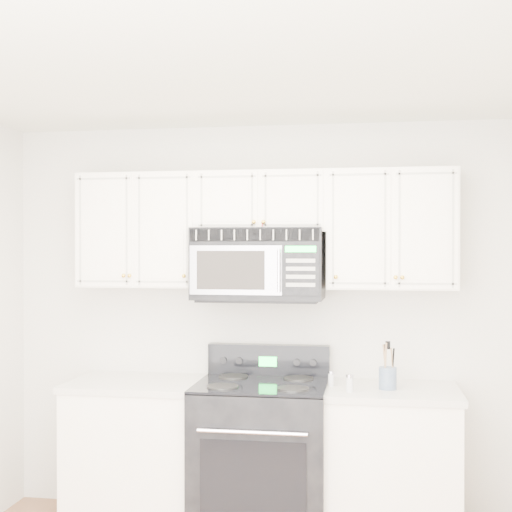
# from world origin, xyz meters

# --- Properties ---
(room) EXTENTS (3.51, 3.51, 2.61)m
(room) POSITION_xyz_m (0.00, 0.00, 1.30)
(room) COLOR brown
(room) RESTS_ON ground
(base_cabinet_left) EXTENTS (0.86, 0.65, 0.92)m
(base_cabinet_left) POSITION_xyz_m (-0.80, 1.44, 0.43)
(base_cabinet_left) COLOR white
(base_cabinet_left) RESTS_ON ground
(base_cabinet_right) EXTENTS (0.86, 0.65, 0.92)m
(base_cabinet_right) POSITION_xyz_m (0.80, 1.44, 0.43)
(base_cabinet_right) COLOR white
(base_cabinet_right) RESTS_ON ground
(range) EXTENTS (0.81, 0.74, 1.13)m
(range) POSITION_xyz_m (0.02, 1.41, 0.48)
(range) COLOR black
(range) RESTS_ON ground
(upper_cabinets) EXTENTS (2.44, 0.37, 0.75)m
(upper_cabinets) POSITION_xyz_m (0.00, 1.58, 1.93)
(upper_cabinets) COLOR white
(upper_cabinets) RESTS_ON ground
(microwave) EXTENTS (0.83, 0.46, 0.46)m
(microwave) POSITION_xyz_m (-0.02, 1.54, 1.68)
(microwave) COLOR black
(microwave) RESTS_ON ground
(utensil_crock) EXTENTS (0.11, 0.11, 0.29)m
(utensil_crock) POSITION_xyz_m (0.79, 1.40, 0.99)
(utensil_crock) COLOR slate
(utensil_crock) RESTS_ON base_cabinet_right
(shaker_salt) EXTENTS (0.04, 0.04, 0.09)m
(shaker_salt) POSITION_xyz_m (0.45, 1.44, 0.97)
(shaker_salt) COLOR silver
(shaker_salt) RESTS_ON base_cabinet_right
(shaker_pepper) EXTENTS (0.04, 0.04, 0.10)m
(shaker_pepper) POSITION_xyz_m (0.57, 1.28, 0.97)
(shaker_pepper) COLOR silver
(shaker_pepper) RESTS_ON base_cabinet_right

